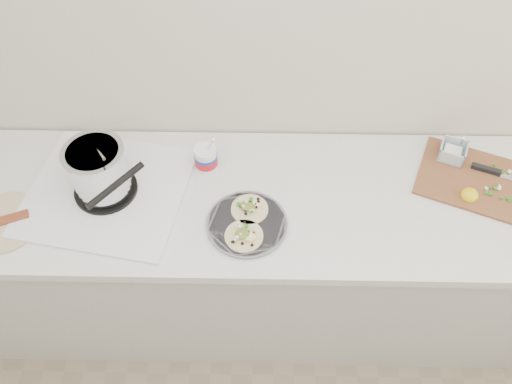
{
  "coord_description": "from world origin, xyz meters",
  "views": [
    {
      "loc": [
        0.03,
        0.31,
        2.33
      ],
      "look_at": [
        0.01,
        1.39,
        0.96
      ],
      "focal_mm": 35.0,
      "sensor_mm": 36.0,
      "label": 1
    }
  ],
  "objects_px": {
    "cutboard": "(480,177)",
    "tub": "(207,157)",
    "stove": "(102,177)",
    "taco_plate": "(247,222)",
    "bacon_plate": "(5,222)"
  },
  "relations": [
    {
      "from": "tub",
      "to": "bacon_plate",
      "type": "relative_size",
      "value": 0.74
    },
    {
      "from": "tub",
      "to": "cutboard",
      "type": "distance_m",
      "value": 1.02
    },
    {
      "from": "stove",
      "to": "taco_plate",
      "type": "relative_size",
      "value": 2.22
    },
    {
      "from": "bacon_plate",
      "to": "cutboard",
      "type": "bearing_deg",
      "value": 7.62
    },
    {
      "from": "taco_plate",
      "to": "cutboard",
      "type": "bearing_deg",
      "value": 14.38
    },
    {
      "from": "cutboard",
      "to": "bacon_plate",
      "type": "distance_m",
      "value": 1.72
    },
    {
      "from": "taco_plate",
      "to": "bacon_plate",
      "type": "distance_m",
      "value": 0.84
    },
    {
      "from": "taco_plate",
      "to": "cutboard",
      "type": "height_order",
      "value": "cutboard"
    },
    {
      "from": "stove",
      "to": "tub",
      "type": "xyz_separation_m",
      "value": [
        0.36,
        0.13,
        -0.02
      ]
    },
    {
      "from": "cutboard",
      "to": "tub",
      "type": "bearing_deg",
      "value": -159.64
    },
    {
      "from": "taco_plate",
      "to": "cutboard",
      "type": "xyz_separation_m",
      "value": [
        0.86,
        0.22,
        -0.0
      ]
    },
    {
      "from": "taco_plate",
      "to": "tub",
      "type": "height_order",
      "value": "tub"
    },
    {
      "from": "cutboard",
      "to": "bacon_plate",
      "type": "xyz_separation_m",
      "value": [
        -1.7,
        -0.23,
        -0.01
      ]
    },
    {
      "from": "stove",
      "to": "taco_plate",
      "type": "xyz_separation_m",
      "value": [
        0.51,
        -0.13,
        -0.07
      ]
    },
    {
      "from": "stove",
      "to": "cutboard",
      "type": "bearing_deg",
      "value": 13.41
    }
  ]
}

